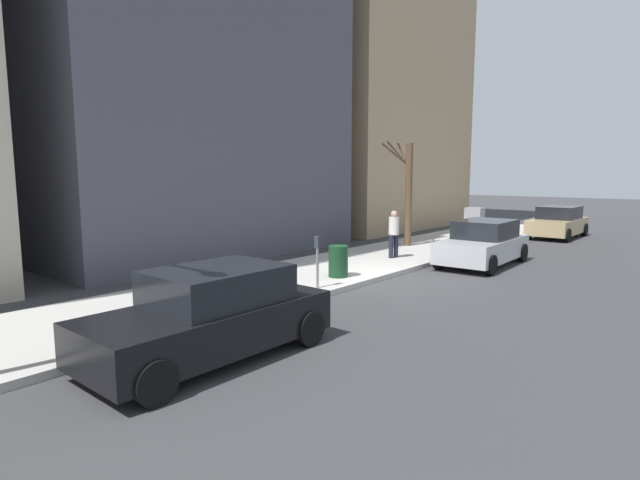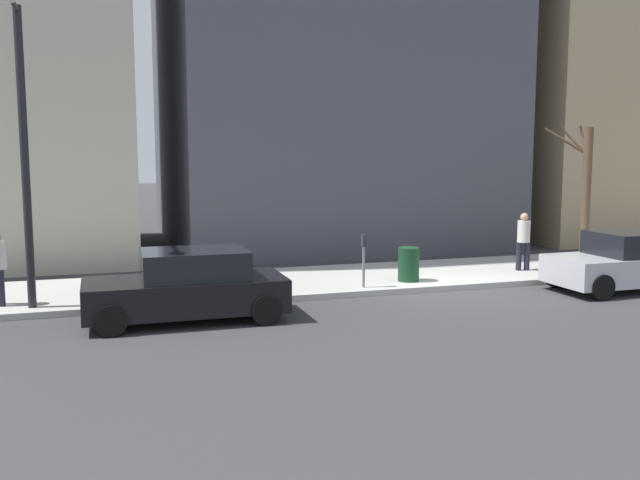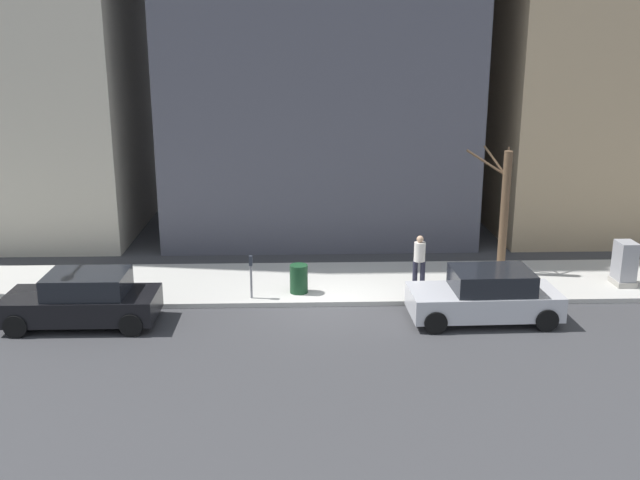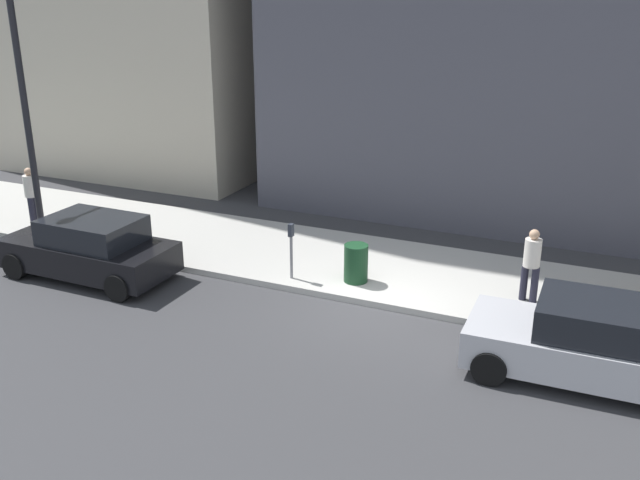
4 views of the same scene
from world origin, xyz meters
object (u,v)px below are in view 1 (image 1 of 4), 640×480
(parking_meter, at_px, (317,256))
(bare_tree, at_px, (408,192))
(office_tower_left, at_px, (345,43))
(trash_bin, at_px, (338,261))
(utility_box, at_px, (474,224))
(pedestrian_near_meter, at_px, (394,231))
(parked_car_tan, at_px, (558,223))
(parked_car_silver, at_px, (483,244))
(parked_car_black, at_px, (212,315))

(parking_meter, xyz_separation_m, bare_tree, (2.17, -8.26, 1.37))
(office_tower_left, bearing_deg, trash_bin, 126.78)
(utility_box, relative_size, trash_bin, 1.59)
(pedestrian_near_meter, bearing_deg, parking_meter, 24.90)
(parked_car_tan, height_order, utility_box, utility_box)
(parked_car_tan, relative_size, office_tower_left, 0.19)
(parking_meter, relative_size, office_tower_left, 0.06)
(parked_car_silver, bearing_deg, bare_tree, -22.80)
(pedestrian_near_meter, bearing_deg, trash_bin, 22.27)
(parked_car_black, height_order, trash_bin, parked_car_black)
(bare_tree, distance_m, pedestrian_near_meter, 3.43)
(parking_meter, height_order, trash_bin, parking_meter)
(bare_tree, height_order, trash_bin, bare_tree)
(parked_car_black, bearing_deg, parking_meter, -70.70)
(bare_tree, relative_size, office_tower_left, 0.20)
(parked_car_tan, height_order, parked_car_silver, same)
(trash_bin, bearing_deg, utility_box, -87.81)
(utility_box, bearing_deg, office_tower_left, -18.69)
(pedestrian_near_meter, distance_m, office_tower_left, 17.07)
(parked_car_silver, xyz_separation_m, utility_box, (2.51, -5.15, 0.11))
(parked_car_tan, xyz_separation_m, bare_tree, (3.71, 8.06, 1.62))
(parked_car_tan, xyz_separation_m, parking_meter, (1.53, 16.32, 0.24))
(trash_bin, bearing_deg, parked_car_tan, -97.59)
(parked_car_tan, bearing_deg, pedestrian_near_meter, 77.83)
(parked_car_silver, relative_size, trash_bin, 4.71)
(parked_car_tan, height_order, parking_meter, parked_car_tan)
(trash_bin, height_order, office_tower_left, office_tower_left)
(parked_car_black, distance_m, office_tower_left, 25.51)
(utility_box, bearing_deg, bare_tree, 70.03)
(parked_car_silver, relative_size, pedestrian_near_meter, 2.55)
(parked_car_tan, distance_m, office_tower_left, 16.00)
(utility_box, height_order, bare_tree, bare_tree)
(parked_car_tan, relative_size, parked_car_black, 1.00)
(parked_car_tan, distance_m, utility_box, 5.02)
(parked_car_black, distance_m, parking_meter, 4.88)
(parking_meter, relative_size, trash_bin, 1.50)
(parked_car_tan, distance_m, parked_car_black, 20.93)
(bare_tree, bearing_deg, office_tower_left, -39.15)
(parked_car_black, distance_m, pedestrian_near_meter, 10.24)
(utility_box, distance_m, office_tower_left, 14.52)
(parked_car_tan, bearing_deg, trash_bin, 83.10)
(parked_car_silver, bearing_deg, parking_meter, 74.82)
(parked_car_black, relative_size, parking_meter, 3.12)
(parked_car_tan, height_order, bare_tree, bare_tree)
(parked_car_black, height_order, office_tower_left, office_tower_left)
(parked_car_black, bearing_deg, office_tower_left, -57.78)
(parked_car_black, height_order, bare_tree, bare_tree)
(parked_car_black, distance_m, trash_bin, 6.39)
(parking_meter, distance_m, trash_bin, 1.57)
(parked_car_tan, relative_size, parked_car_silver, 1.00)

